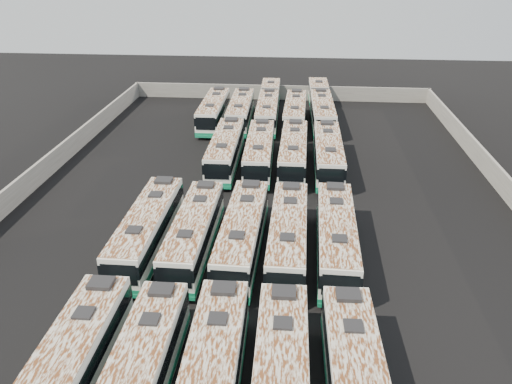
# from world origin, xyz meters

# --- Properties ---
(ground) EXTENTS (140.00, 140.00, 0.00)m
(ground) POSITION_xyz_m (0.00, 0.00, 0.00)
(ground) COLOR black
(ground) RESTS_ON ground
(perimeter_wall) EXTENTS (45.20, 73.20, 2.20)m
(perimeter_wall) POSITION_xyz_m (0.00, 0.00, 1.10)
(perimeter_wall) COLOR slate
(perimeter_wall) RESTS_ON ground
(bus_front_far_left) EXTENTS (2.73, 12.92, 3.64)m
(bus_front_far_left) POSITION_xyz_m (-8.21, -21.92, 1.86)
(bus_front_far_left) COLOR silver
(bus_front_far_left) RESTS_ON ground
(bus_front_left) EXTENTS (2.66, 12.45, 3.51)m
(bus_front_left) POSITION_xyz_m (-4.60, -21.87, 1.79)
(bus_front_left) COLOR silver
(bus_front_left) RESTS_ON ground
(bus_front_center) EXTENTS (2.89, 12.77, 3.59)m
(bus_front_center) POSITION_xyz_m (-0.99, -21.67, 1.83)
(bus_front_center) COLOR silver
(bus_front_center) RESTS_ON ground
(bus_midfront_far_left) EXTENTS (2.75, 12.80, 3.61)m
(bus_midfront_far_left) POSITION_xyz_m (-8.21, -7.47, 1.84)
(bus_midfront_far_left) COLOR silver
(bus_midfront_far_left) RESTS_ON ground
(bus_midfront_left) EXTENTS (2.72, 12.39, 3.49)m
(bus_midfront_left) POSITION_xyz_m (-4.62, -7.61, 1.78)
(bus_midfront_left) COLOR silver
(bus_midfront_left) RESTS_ON ground
(bus_midfront_center) EXTENTS (3.03, 12.84, 3.60)m
(bus_midfront_center) POSITION_xyz_m (-0.97, -7.55, 1.84)
(bus_midfront_center) COLOR silver
(bus_midfront_center) RESTS_ON ground
(bus_midfront_right) EXTENTS (2.84, 12.65, 3.56)m
(bus_midfront_right) POSITION_xyz_m (2.43, -7.50, 1.82)
(bus_midfront_right) COLOR silver
(bus_midfront_right) RESTS_ON ground
(bus_midfront_far_right) EXTENTS (2.99, 12.83, 3.60)m
(bus_midfront_far_right) POSITION_xyz_m (5.97, -7.43, 1.84)
(bus_midfront_far_right) COLOR silver
(bus_midfront_far_right) RESTS_ON ground
(bus_midback_left) EXTENTS (2.84, 12.91, 3.63)m
(bus_midback_left) POSITION_xyz_m (-4.62, 9.37, 1.86)
(bus_midback_left) COLOR silver
(bus_midback_left) RESTS_ON ground
(bus_midback_center) EXTENTS (2.93, 12.73, 3.57)m
(bus_midback_center) POSITION_xyz_m (-1.01, 9.29, 1.83)
(bus_midback_center) COLOR silver
(bus_midback_center) RESTS_ON ground
(bus_midback_right) EXTENTS (2.91, 12.79, 3.59)m
(bus_midback_right) POSITION_xyz_m (2.54, 9.39, 1.84)
(bus_midback_right) COLOR silver
(bus_midback_right) RESTS_ON ground
(bus_midback_far_right) EXTENTS (2.73, 12.86, 3.62)m
(bus_midback_far_right) POSITION_xyz_m (6.12, 9.17, 1.85)
(bus_midback_far_right) COLOR silver
(bus_midback_far_right) RESTS_ON ground
(bus_back_far_left) EXTENTS (2.81, 12.82, 3.61)m
(bus_back_far_left) POSITION_xyz_m (-8.15, 23.38, 1.85)
(bus_back_far_left) COLOR silver
(bus_back_far_left) RESTS_ON ground
(bus_back_left) EXTENTS (2.88, 12.70, 3.57)m
(bus_back_left) POSITION_xyz_m (-4.62, 23.51, 1.82)
(bus_back_left) COLOR silver
(bus_back_left) RESTS_ON ground
(bus_back_center) EXTENTS (2.92, 19.37, 3.51)m
(bus_back_center) POSITION_xyz_m (-1.14, 26.89, 1.79)
(bus_back_center) COLOR silver
(bus_back_center) RESTS_ON ground
(bus_back_right) EXTENTS (2.95, 12.66, 3.55)m
(bus_back_right) POSITION_xyz_m (2.50, 23.40, 1.82)
(bus_back_right) COLOR silver
(bus_back_right) RESTS_ON ground
(bus_back_far_right) EXTENTS (3.16, 20.01, 3.62)m
(bus_back_far_right) POSITION_xyz_m (5.96, 27.09, 1.85)
(bus_back_far_right) COLOR silver
(bus_back_far_right) RESTS_ON ground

